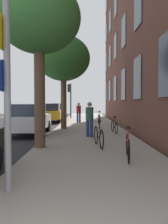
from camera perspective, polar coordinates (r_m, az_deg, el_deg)
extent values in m
plane|color=#332D28|center=(16.79, -11.26, -3.64)|extent=(41.80, 41.80, 0.00)
cube|color=#232326|center=(17.31, -18.12, -3.51)|extent=(7.00, 38.00, 0.01)
cube|color=gray|center=(16.47, 0.79, -3.49)|extent=(4.20, 38.00, 0.12)
cube|color=#2D3847|center=(8.09, 19.01, 10.74)|extent=(0.06, 1.58, 2.05)
cube|color=#2D3847|center=(12.08, 12.41, 7.95)|extent=(0.06, 1.58, 2.05)
cube|color=#2D3847|center=(16.15, 9.14, 6.51)|extent=(0.06, 1.58, 2.05)
cube|color=#2D3847|center=(20.26, 7.21, 5.64)|extent=(0.06, 1.58, 2.05)
cube|color=#2D3847|center=(24.40, 5.93, 5.06)|extent=(0.06, 1.58, 2.05)
cube|color=#2D3847|center=(28.54, 5.03, 4.65)|extent=(0.06, 1.58, 2.05)
cube|color=#2D3847|center=(12.90, 12.55, 23.52)|extent=(0.06, 1.58, 2.05)
cube|color=#2D3847|center=(16.78, 9.22, 18.45)|extent=(0.06, 1.58, 2.05)
cube|color=#2D3847|center=(20.77, 7.26, 15.27)|extent=(0.06, 1.58, 2.05)
cube|color=#2D3847|center=(24.81, 5.97, 13.12)|extent=(0.06, 1.58, 2.05)
cube|color=#2D3847|center=(28.90, 5.05, 11.56)|extent=(0.06, 1.58, 2.05)
cube|color=#2D3847|center=(21.82, 7.31, 24.22)|extent=(0.06, 1.58, 2.05)
cube|color=#2D3847|center=(25.70, 6.00, 20.76)|extent=(0.06, 1.58, 2.05)
cube|color=#2D3847|center=(29.66, 5.07, 18.22)|extent=(0.06, 1.58, 2.05)
cube|color=#2D3847|center=(30.80, 5.10, 24.45)|extent=(0.06, 1.58, 2.05)
cylinder|color=gray|center=(4.43, -18.13, 4.02)|extent=(0.12, 0.12, 3.45)
cube|color=yellow|center=(4.62, -19.29, 17.51)|extent=(0.03, 0.60, 0.60)
cylinder|color=#14339E|center=(4.48, -19.17, 8.21)|extent=(0.03, 0.56, 0.56)
cylinder|color=black|center=(24.50, -3.45, 2.65)|extent=(0.12, 0.12, 3.53)
cube|color=black|center=(24.55, -3.88, 5.72)|extent=(0.20, 0.24, 0.80)
sphere|color=red|center=(24.58, -4.14, 6.33)|extent=(0.16, 0.16, 0.16)
sphere|color=#523707|center=(24.56, -4.14, 5.72)|extent=(0.16, 0.16, 0.16)
sphere|color=#083E11|center=(24.54, -4.14, 5.12)|extent=(0.16, 0.16, 0.16)
cylinder|color=brown|center=(8.57, -10.81, 3.89)|extent=(0.38, 0.38, 3.67)
ellipsoid|color=#387533|center=(9.06, -10.95, 21.28)|extent=(2.92, 2.92, 2.48)
cylinder|color=brown|center=(14.62, -5.16, 2.51)|extent=(0.35, 0.35, 3.31)
ellipsoid|color=#2D6628|center=(14.87, -5.20, 12.67)|extent=(3.23, 3.23, 2.74)
torus|color=black|center=(7.41, 9.98, -7.58)|extent=(0.13, 0.65, 0.65)
torus|color=black|center=(6.35, 10.38, -9.23)|extent=(0.13, 0.65, 0.65)
cylinder|color=#B21E1E|center=(6.85, 10.17, -6.88)|extent=(0.17, 0.91, 0.04)
cylinder|color=#B21E1E|center=(6.60, 10.27, -7.94)|extent=(0.12, 0.55, 0.30)
cylinder|color=#B21E1E|center=(6.65, 10.25, -5.01)|extent=(0.04, 0.04, 0.28)
cube|color=black|center=(6.63, 10.26, -3.64)|extent=(0.10, 0.24, 0.06)
cylinder|color=#4C4C4C|center=(7.34, 10.01, -3.71)|extent=(0.42, 0.09, 0.03)
torus|color=black|center=(9.18, 2.63, -5.52)|extent=(0.13, 0.69, 0.69)
torus|color=black|center=(8.18, 3.95, -6.48)|extent=(0.13, 0.69, 0.69)
cylinder|color=black|center=(8.65, 3.25, -4.74)|extent=(0.16, 0.88, 0.04)
cylinder|color=black|center=(8.41, 3.59, -5.53)|extent=(0.11, 0.53, 0.29)
cylinder|color=black|center=(8.47, 3.46, -3.15)|extent=(0.04, 0.04, 0.28)
cube|color=black|center=(8.46, 3.46, -2.07)|extent=(0.10, 0.24, 0.06)
cylinder|color=#4C4C4C|center=(9.12, 2.64, -2.26)|extent=(0.42, 0.08, 0.03)
torus|color=black|center=(13.04, 6.55, -3.41)|extent=(0.08, 0.61, 0.61)
torus|color=black|center=(12.11, 7.42, -3.85)|extent=(0.08, 0.61, 0.61)
cylinder|color=black|center=(12.56, 6.97, -2.86)|extent=(0.10, 0.81, 0.04)
cylinder|color=black|center=(12.34, 7.19, -3.31)|extent=(0.08, 0.49, 0.27)
cylinder|color=black|center=(12.40, 7.11, -1.83)|extent=(0.04, 0.04, 0.28)
cube|color=black|center=(12.39, 7.11, -1.09)|extent=(0.10, 0.24, 0.06)
cylinder|color=#4C4C4C|center=(13.00, 6.56, -1.29)|extent=(0.42, 0.06, 0.03)
torus|color=black|center=(18.38, 3.21, -1.62)|extent=(0.06, 0.70, 0.70)
torus|color=black|center=(17.35, 3.53, -1.85)|extent=(0.06, 0.70, 0.70)
cylinder|color=black|center=(17.85, 3.37, -1.12)|extent=(0.07, 0.88, 0.04)
cylinder|color=black|center=(17.60, 3.45, -1.45)|extent=(0.06, 0.53, 0.29)
cylinder|color=black|center=(17.69, 3.42, -0.31)|extent=(0.04, 0.04, 0.28)
cube|color=black|center=(17.68, 3.42, 0.21)|extent=(0.10, 0.24, 0.06)
cylinder|color=#4C4C4C|center=(18.35, 3.21, 0.03)|extent=(0.42, 0.04, 0.03)
cylinder|color=navy|center=(11.12, 0.61, -3.90)|extent=(0.15, 0.15, 0.79)
cylinder|color=navy|center=(11.12, 1.53, -3.90)|extent=(0.15, 0.15, 0.79)
cylinder|color=#33594C|center=(11.07, 1.07, -0.34)|extent=(0.51, 0.51, 0.59)
sphere|color=#936B4C|center=(11.06, 1.07, 1.85)|extent=(0.21, 0.21, 0.21)
cylinder|color=navy|center=(18.84, -1.82, -1.40)|extent=(0.15, 0.15, 0.78)
cylinder|color=navy|center=(18.84, -1.28, -1.40)|extent=(0.15, 0.15, 0.78)
cylinder|color=maroon|center=(18.81, -1.55, 0.67)|extent=(0.47, 0.47, 0.59)
sphere|color=#936B4C|center=(18.80, -1.55, 1.95)|extent=(0.21, 0.21, 0.21)
cube|color=silver|center=(13.10, -13.28, -2.30)|extent=(1.80, 4.18, 0.70)
cube|color=#2D3847|center=(12.86, -13.52, 0.51)|extent=(1.51, 2.34, 0.60)
cylinder|color=black|center=(14.62, -15.20, -3.24)|extent=(0.22, 0.64, 0.64)
cylinder|color=black|center=(14.28, -8.88, -3.31)|extent=(0.22, 0.64, 0.64)
cylinder|color=black|center=(12.07, -18.47, -4.41)|extent=(0.22, 0.64, 0.64)
cylinder|color=black|center=(11.67, -10.85, -4.56)|extent=(0.22, 0.64, 0.64)
cube|color=orange|center=(21.28, -8.13, -0.55)|extent=(1.97, 4.27, 0.70)
cube|color=#1E232D|center=(21.05, -8.22, 1.19)|extent=(1.60, 2.41, 0.60)
cylinder|color=black|center=(22.74, -9.67, -1.27)|extent=(0.22, 0.64, 0.64)
cylinder|color=black|center=(22.54, -5.63, -1.28)|extent=(0.22, 0.64, 0.64)
cylinder|color=black|center=(20.11, -10.92, -1.73)|extent=(0.22, 0.64, 0.64)
cylinder|color=black|center=(19.88, -6.35, -1.75)|extent=(0.22, 0.64, 0.64)
cube|color=navy|center=(29.58, -6.46, 0.23)|extent=(1.75, 4.37, 0.70)
cube|color=#2D3847|center=(29.35, -6.52, 1.48)|extent=(1.46, 2.45, 0.60)
cylinder|color=black|center=(31.07, -7.60, -0.33)|extent=(0.22, 0.64, 0.64)
cylinder|color=black|center=(30.91, -4.76, -0.33)|extent=(0.22, 0.64, 0.64)
cylinder|color=black|center=(28.31, -8.32, -0.58)|extent=(0.22, 0.64, 0.64)
cylinder|color=black|center=(28.14, -5.21, -0.58)|extent=(0.22, 0.64, 0.64)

